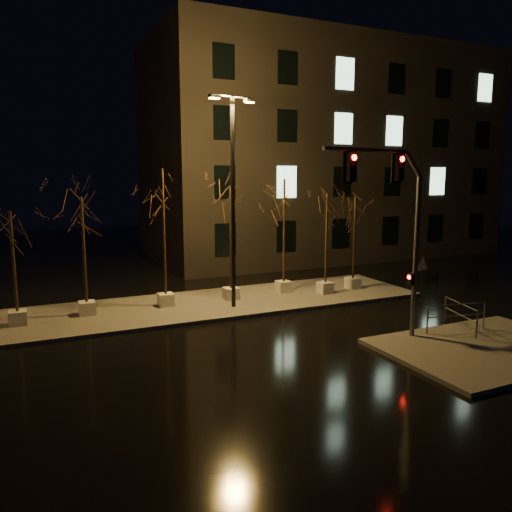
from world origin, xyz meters
name	(u,v)px	position (x,y,z in m)	size (l,w,h in m)	color
ground	(243,350)	(0.00, 0.00, 0.00)	(90.00, 90.00, 0.00)	black
median	(191,306)	(0.00, 6.00, 0.07)	(22.00, 5.00, 0.15)	#4F4C46
sidewalk_corner	(487,348)	(7.50, -3.50, 0.07)	(7.00, 5.00, 0.15)	#4F4C46
building	(320,154)	(14.00, 18.00, 7.50)	(25.00, 12.00, 15.00)	black
tree_0	(12,237)	(-6.97, 5.86, 3.59)	(1.80, 1.80, 4.53)	#ACA9A1
tree_1	(83,224)	(-4.37, 6.27, 3.94)	(1.80, 1.80, 5.00)	#ACA9A1
tree_2	(163,200)	(-1.03, 6.32, 4.84)	(1.80, 1.80, 6.18)	#ACA9A1
tree_3	(230,212)	(2.05, 6.21, 4.24)	(1.80, 1.80, 5.39)	#ACA9A1
tree_4	(284,205)	(4.98, 6.55, 4.48)	(1.80, 1.80, 5.71)	#ACA9A1
tree_5	(327,216)	(6.72, 5.44, 3.93)	(1.80, 1.80, 4.99)	#ACA9A1
tree_6	(355,218)	(8.58, 5.75, 3.79)	(1.80, 1.80, 4.80)	#ACA9A1
traffic_signal_mast	(398,218)	(4.96, -1.72, 4.45)	(5.28, 1.11, 6.54)	#505357
streetlight_main	(233,188)	(1.66, 4.94, 5.35)	(2.24, 0.78, 9.01)	black
guard_rail_a	(456,313)	(7.81, -1.80, 0.83)	(2.39, 0.51, 1.05)	#505357
guard_rail_b	(460,313)	(8.05, -1.75, 0.82)	(0.64, 2.10, 1.03)	#505357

